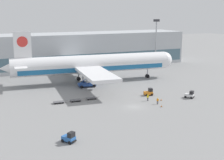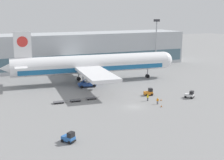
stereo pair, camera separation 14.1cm
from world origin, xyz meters
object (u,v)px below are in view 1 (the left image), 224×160
(scissor_lift_loader, at_px, (87,81))
(ground_crew_far, at_px, (158,100))
(baggage_tug_far, at_px, (69,138))
(ground_crew_near, at_px, (148,97))
(baggage_dolly_third, at_px, (91,98))
(baggage_tug_mid, at_px, (149,92))
(traffic_cone_far, at_px, (161,99))
(baggage_dolly_lead, at_px, (59,102))
(traffic_cone_near, at_px, (161,106))
(light_mast, at_px, (156,38))
(baggage_tug_foreground, at_px, (190,95))
(airplane_main, at_px, (90,65))
(baggage_dolly_second, at_px, (76,100))

(scissor_lift_loader, height_order, ground_crew_far, scissor_lift_loader)
(baggage_tug_far, xyz_separation_m, ground_crew_near, (26.27, 17.08, 0.18))
(scissor_lift_loader, xyz_separation_m, baggage_dolly_third, (-3.74, -13.83, -1.51))
(baggage_tug_far, bearing_deg, scissor_lift_loader, 122.83)
(baggage_tug_mid, bearing_deg, traffic_cone_far, -78.97)
(baggage_dolly_lead, height_order, traffic_cone_near, traffic_cone_near)
(baggage_dolly_third, distance_m, ground_crew_far, 17.60)
(light_mast, relative_size, baggage_tug_far, 6.97)
(baggage_dolly_third, bearing_deg, baggage_tug_foreground, -18.48)
(scissor_lift_loader, height_order, baggage_dolly_lead, scissor_lift_loader)
(baggage_dolly_lead, xyz_separation_m, ground_crew_near, (21.75, -7.31, 0.66))
(airplane_main, bearing_deg, baggage_tug_foreground, -53.37)
(baggage_tug_mid, distance_m, baggage_dolly_third, 16.32)
(scissor_lift_loader, xyz_separation_m, baggage_dolly_second, (-8.13, -14.08, -1.51))
(baggage_dolly_second, relative_size, ground_crew_far, 2.22)
(baggage_dolly_second, height_order, traffic_cone_far, traffic_cone_far)
(scissor_lift_loader, bearing_deg, baggage_dolly_lead, -126.37)
(scissor_lift_loader, relative_size, baggage_tug_far, 1.94)
(traffic_cone_far, bearing_deg, baggage_tug_foreground, -7.30)
(light_mast, bearing_deg, ground_crew_far, -121.38)
(ground_crew_near, bearing_deg, baggage_tug_far, -114.48)
(airplane_main, xyz_separation_m, ground_crew_near, (5.83, -26.99, -4.79))
(baggage_tug_foreground, distance_m, traffic_cone_far, 8.51)
(baggage_dolly_third, relative_size, ground_crew_near, 2.09)
(airplane_main, distance_m, baggage_tug_mid, 24.56)
(baggage_tug_foreground, xyz_separation_m, traffic_cone_far, (-8.42, 1.08, -0.60))
(scissor_lift_loader, bearing_deg, baggage_dolly_second, -114.48)
(baggage_tug_mid, relative_size, ground_crew_far, 1.56)
(light_mast, relative_size, ground_crew_near, 11.00)
(ground_crew_far, height_order, traffic_cone_near, ground_crew_far)
(traffic_cone_near, bearing_deg, baggage_tug_foreground, 18.15)
(light_mast, xyz_separation_m, ground_crew_far, (-30.84, -50.57, -10.60))
(ground_crew_near, bearing_deg, light_mast, 88.58)
(airplane_main, relative_size, baggage_tug_far, 20.62)
(baggage_tug_far, distance_m, baggage_dolly_third, 27.89)
(light_mast, relative_size, baggage_tug_mid, 7.48)
(traffic_cone_near, bearing_deg, ground_crew_near, 93.29)
(traffic_cone_far, bearing_deg, airplane_main, 108.14)
(baggage_tug_far, relative_size, traffic_cone_far, 4.93)
(traffic_cone_near, bearing_deg, traffic_cone_far, 57.78)
(baggage_tug_mid, relative_size, baggage_tug_far, 0.93)
(baggage_tug_far, xyz_separation_m, traffic_cone_far, (29.66, 15.94, -0.60))
(ground_crew_far, bearing_deg, baggage_tug_far, -115.40)
(light_mast, distance_m, traffic_cone_far, 56.94)
(light_mast, height_order, baggage_dolly_lead, light_mast)
(baggage_tug_mid, bearing_deg, baggage_tug_far, -135.41)
(baggage_tug_far, relative_size, baggage_dolly_lead, 0.75)
(traffic_cone_near, relative_size, traffic_cone_far, 1.05)
(ground_crew_far, bearing_deg, airplane_main, 140.16)
(baggage_dolly_lead, relative_size, traffic_cone_far, 6.54)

